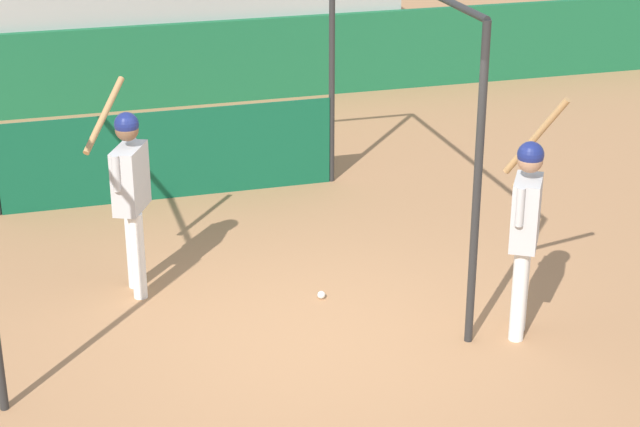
{
  "coord_description": "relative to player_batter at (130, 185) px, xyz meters",
  "views": [
    {
      "loc": [
        -2.24,
        -7.96,
        4.54
      ],
      "look_at": [
        0.19,
        0.42,
        0.97
      ],
      "focal_mm": 60.0,
      "sensor_mm": 36.0,
      "label": 1
    }
  ],
  "objects": [
    {
      "name": "baseball",
      "position": [
        1.64,
        -0.64,
        -1.04
      ],
      "size": [
        0.07,
        0.07,
        0.07
      ],
      "color": "white",
      "rests_on": "ground"
    },
    {
      "name": "player_batter",
      "position": [
        0.0,
        0.0,
        0.0
      ],
      "size": [
        0.61,
        0.97,
        1.94
      ],
      "rotation": [
        0.0,
        0.0,
        1.13
      ],
      "color": "white",
      "rests_on": "ground"
    },
    {
      "name": "player_waiting",
      "position": [
        3.1,
        -1.77,
        -0.0
      ],
      "size": [
        0.59,
        0.8,
        2.1
      ],
      "rotation": [
        0.0,
        0.0,
        1.03
      ],
      "color": "white",
      "rests_on": "ground"
    },
    {
      "name": "ground_plane",
      "position": [
        1.37,
        -1.31,
        -1.08
      ],
      "size": [
        60.0,
        60.0,
        0.0
      ],
      "primitive_type": "plane",
      "color": "#A8754C"
    },
    {
      "name": "outfield_wall",
      "position": [
        1.37,
        6.08,
        -0.46
      ],
      "size": [
        24.0,
        0.12,
        1.23
      ],
      "color": "#196038",
      "rests_on": "ground"
    },
    {
      "name": "batting_cage",
      "position": [
        0.7,
        1.55,
        0.15
      ],
      "size": [
        3.96,
        4.21,
        2.84
      ],
      "color": "#282828",
      "rests_on": "ground"
    }
  ]
}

